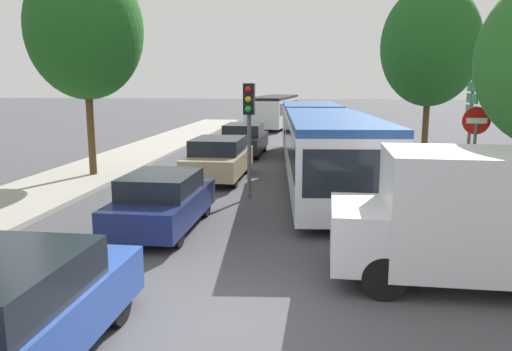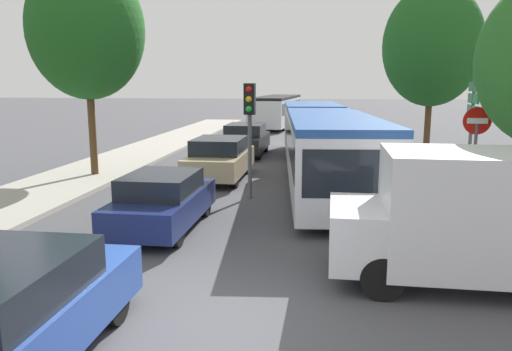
% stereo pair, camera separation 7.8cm
% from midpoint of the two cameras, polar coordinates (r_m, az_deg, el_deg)
% --- Properties ---
extents(ground_plane, '(200.00, 200.00, 0.00)m').
position_cam_midpoint_polar(ground_plane, '(7.48, -7.11, -16.75)').
color(ground_plane, '#47474C').
extents(kerb_strip_left, '(3.20, 42.71, 0.14)m').
position_cam_midpoint_polar(kerb_strip_left, '(24.56, -13.46, 2.46)').
color(kerb_strip_left, '#9E998E').
rests_on(kerb_strip_left, ground).
extents(articulated_bus, '(3.85, 16.60, 2.44)m').
position_cam_midpoint_polar(articulated_bus, '(18.87, 7.15, 4.39)').
color(articulated_bus, silver).
rests_on(articulated_bus, ground).
extents(city_bus_rear, '(3.26, 11.16, 2.37)m').
position_cam_midpoint_polar(city_bus_rear, '(39.34, 2.06, 7.60)').
color(city_bus_rear, silver).
rests_on(city_bus_rear, ground).
extents(queued_car_blue, '(1.82, 4.18, 1.45)m').
position_cam_midpoint_polar(queued_car_blue, '(6.74, -26.86, -14.16)').
color(queued_car_blue, '#284799').
rests_on(queued_car_blue, ground).
extents(queued_car_navy, '(1.70, 3.91, 1.35)m').
position_cam_midpoint_polar(queued_car_navy, '(11.91, -10.81, -2.89)').
color(queued_car_navy, navy).
rests_on(queued_car_navy, ground).
extents(queued_car_tan, '(1.88, 4.33, 1.50)m').
position_cam_midpoint_polar(queued_car_tan, '(17.82, -4.38, 1.96)').
color(queued_car_tan, tan).
rests_on(queued_car_tan, ground).
extents(queued_car_black, '(1.88, 4.33, 1.50)m').
position_cam_midpoint_polar(queued_car_black, '(23.75, -1.45, 4.15)').
color(queued_car_black, black).
rests_on(queued_car_black, ground).
extents(white_van, '(5.04, 2.09, 2.31)m').
position_cam_midpoint_polar(white_van, '(9.26, 25.40, -4.08)').
color(white_van, silver).
rests_on(white_van, ground).
extents(traffic_light, '(0.33, 0.37, 3.40)m').
position_cam_midpoint_polar(traffic_light, '(14.63, -0.96, 6.97)').
color(traffic_light, '#56595E').
rests_on(traffic_light, ground).
extents(no_entry_sign, '(0.70, 0.08, 2.82)m').
position_cam_midpoint_polar(no_entry_sign, '(13.93, 23.56, 3.33)').
color(no_entry_sign, '#56595E').
rests_on(no_entry_sign, ground).
extents(direction_sign_post, '(0.18, 1.40, 3.60)m').
position_cam_midpoint_polar(direction_sign_post, '(16.23, 23.25, 6.72)').
color(direction_sign_post, '#56595E').
rests_on(direction_sign_post, ground).
extents(tree_left_mid, '(4.00, 4.00, 7.64)m').
position_cam_midpoint_polar(tree_left_mid, '(18.91, -19.09, 15.48)').
color(tree_left_mid, '#51381E').
rests_on(tree_left_mid, ground).
extents(tree_right_mid, '(4.59, 4.59, 7.94)m').
position_cam_midpoint_polar(tree_right_mid, '(25.48, 19.22, 13.82)').
color(tree_right_mid, '#51381E').
rests_on(tree_right_mid, ground).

